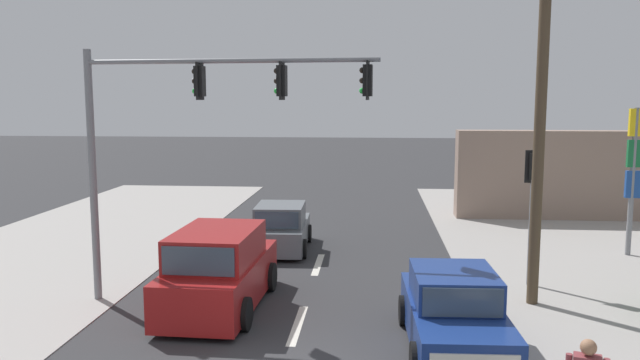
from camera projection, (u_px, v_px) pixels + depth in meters
name	position (u px, v px, depth m)	size (l,w,h in m)	color
lane_dash_mid	(298.00, 325.00, 13.47)	(0.20, 2.40, 0.01)	silver
lane_dash_far	(318.00, 264.00, 18.41)	(0.20, 2.40, 0.01)	silver
utility_pole_midground_right	(542.00, 88.00, 14.21)	(1.80, 0.26, 9.73)	#4C3D2B
traffic_signal_mast	(187.00, 121.00, 14.27)	(6.88, 0.80, 6.00)	slate
pedestal_signal_right_kerb	(533.00, 194.00, 16.01)	(0.44, 0.29, 3.56)	slate
shopfront_wall_far	(607.00, 175.00, 25.15)	(12.00, 1.00, 3.60)	gray
sedan_oncoming_mid	(453.00, 314.00, 12.09)	(2.00, 4.29, 1.56)	navy
hatchback_kerbside_parked	(281.00, 229.00, 20.10)	(1.88, 3.69, 1.53)	slate
suv_crossing_left	(219.00, 271.00, 14.47)	(2.18, 4.59, 1.90)	maroon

